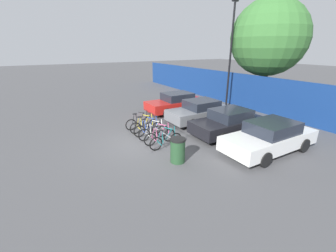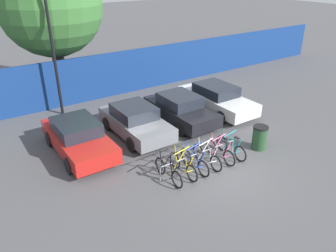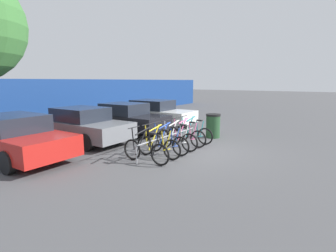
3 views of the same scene
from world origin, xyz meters
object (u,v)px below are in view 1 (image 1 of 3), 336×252
at_px(bicycle_black, 140,122).
at_px(bicycle_white, 154,132).
at_px(bicycle_blue, 148,129).
at_px(car_red, 176,103).
at_px(bicycle_teal, 166,141).
at_px(tree_behind_hoarding, 269,38).
at_px(trash_bin, 178,150).
at_px(car_grey, 200,111).
at_px(bicycle_pink, 160,136).
at_px(car_black, 229,122).
at_px(car_white, 270,137).
at_px(bike_rack, 154,128).
at_px(lamp_post, 231,51).
at_px(bicycle_yellow, 144,126).

bearing_deg(bicycle_black, bicycle_white, -2.93).
height_order(bicycle_blue, car_red, car_red).
height_order(bicycle_teal, tree_behind_hoarding, tree_behind_hoarding).
xyz_separation_m(car_red, trash_bin, (6.36, -3.97, -0.17)).
relative_size(bicycle_blue, car_grey, 0.42).
height_order(bicycle_blue, bicycle_pink, same).
xyz_separation_m(bicycle_black, car_red, (-1.92, 3.72, 0.31)).
bearing_deg(car_black, car_white, 2.29).
bearing_deg(bicycle_teal, bicycle_pink, 176.29).
xyz_separation_m(bike_rack, bicycle_blue, (-0.34, -0.15, -0.11)).
distance_m(car_red, car_black, 5.18).
bearing_deg(car_black, bicycle_teal, -93.16).
bearing_deg(car_black, lamp_post, 136.80).
height_order(bicycle_blue, car_white, car_white).
xyz_separation_m(bicycle_yellow, bicycle_blue, (0.53, 0.00, 0.00)).
relative_size(bicycle_white, car_red, 0.40).
height_order(bike_rack, bicycle_blue, bicycle_blue).
distance_m(bicycle_black, bicycle_white, 1.79).
xyz_separation_m(bicycle_blue, bicycle_white, (0.61, 0.00, 0.00)).
distance_m(car_black, tree_behind_hoarding, 9.03).
distance_m(bike_rack, bicycle_yellow, 0.89).
bearing_deg(bike_rack, car_red, 133.98).
relative_size(car_grey, car_white, 0.90).
relative_size(bicycle_white, bicycle_teal, 1.00).
distance_m(car_black, trash_bin, 4.16).
distance_m(car_white, tree_behind_hoarding, 10.16).
bearing_deg(trash_bin, bicycle_black, 176.83).
xyz_separation_m(bicycle_pink, bicycle_teal, (0.59, 0.00, 0.00)).
bearing_deg(bicycle_white, bicycle_yellow, 176.79).
height_order(bicycle_white, bicycle_pink, same).
xyz_separation_m(bike_rack, car_grey, (-0.76, 3.62, 0.21)).
relative_size(bicycle_blue, trash_bin, 1.66).
bearing_deg(trash_bin, bicycle_white, 174.70).
bearing_deg(car_black, bike_rack, -115.79).
bearing_deg(bike_rack, bicycle_teal, -5.56).
bearing_deg(bike_rack, bicycle_pink, -9.03).
xyz_separation_m(bicycle_black, bicycle_yellow, (0.65, 0.00, 0.00)).
xyz_separation_m(bicycle_teal, trash_bin, (1.39, -0.25, 0.14)).
bearing_deg(bicycle_yellow, car_red, 125.79).
height_order(bicycle_black, bicycle_white, same).
relative_size(bicycle_white, tree_behind_hoarding, 0.22).
bearing_deg(lamp_post, bicycle_blue, -72.99).
bearing_deg(bicycle_pink, trash_bin, -8.81).
xyz_separation_m(bicycle_yellow, bicycle_teal, (2.40, 0.00, 0.00)).
xyz_separation_m(bicycle_teal, tree_behind_hoarding, (-3.35, 10.77, 4.72)).
bearing_deg(tree_behind_hoarding, car_white, -49.28).
distance_m(bicycle_white, car_black, 4.03).
distance_m(bicycle_yellow, bicycle_pink, 1.81).
height_order(car_white, lamp_post, lamp_post).
relative_size(bicycle_yellow, lamp_post, 0.22).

